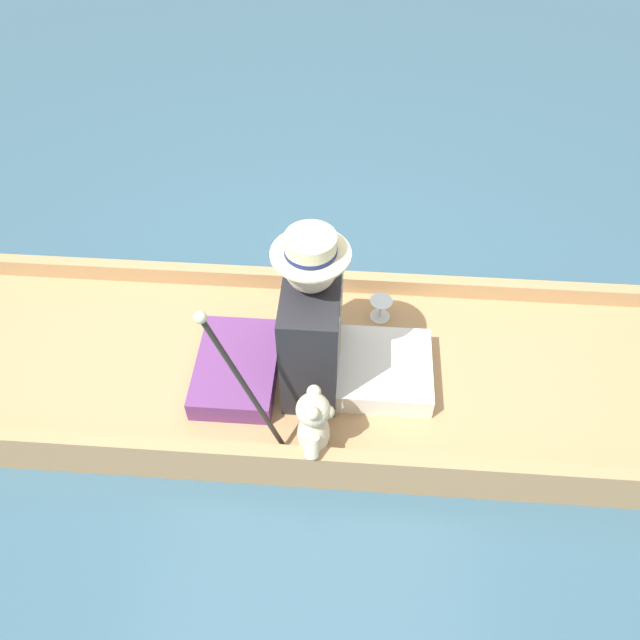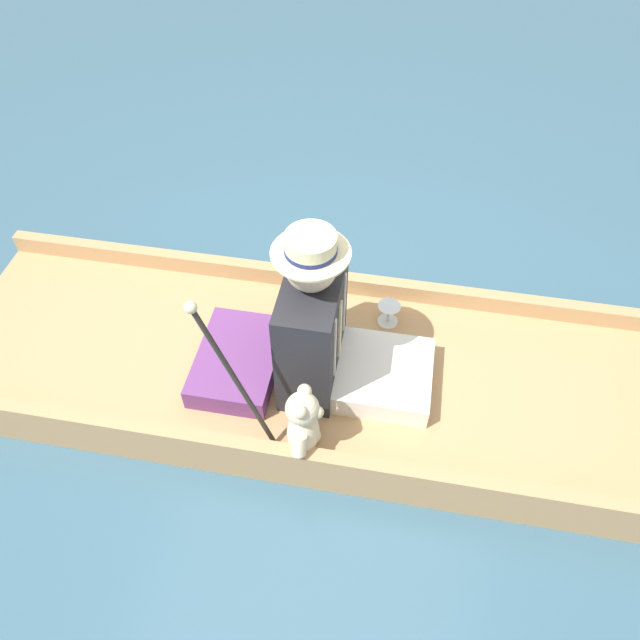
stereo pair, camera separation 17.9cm
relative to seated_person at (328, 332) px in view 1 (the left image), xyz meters
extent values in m
plane|color=#385B70|center=(-0.04, -0.09, -0.43)|extent=(16.00, 16.00, 0.00)
cube|color=tan|center=(-0.04, -0.09, -0.36)|extent=(1.05, 3.33, 0.14)
cube|color=tan|center=(-0.54, -0.09, -0.24)|extent=(0.06, 3.33, 0.09)
cube|color=tan|center=(0.45, -0.09, -0.24)|extent=(0.06, 3.33, 0.09)
cube|color=#6B3875|center=(0.03, -0.39, -0.24)|extent=(0.50, 0.35, 0.11)
cube|color=white|center=(0.00, 0.25, -0.24)|extent=(0.40, 0.41, 0.11)
cube|color=#232328|center=(0.00, -0.07, -0.01)|extent=(0.45, 0.23, 0.56)
cube|color=beige|center=(0.00, 0.05, 0.03)|extent=(0.04, 0.01, 0.31)
cube|color=white|center=(-0.12, 0.05, 0.06)|extent=(0.02, 0.01, 0.33)
cube|color=white|center=(0.12, 0.05, 0.06)|extent=(0.02, 0.01, 0.33)
sphere|color=beige|center=(0.00, -0.07, 0.37)|extent=(0.20, 0.20, 0.20)
cylinder|color=beige|center=(0.00, -0.07, 0.43)|extent=(0.30, 0.30, 0.01)
cylinder|color=beige|center=(0.00, -0.07, 0.47)|extent=(0.19, 0.19, 0.08)
cylinder|color=navy|center=(0.00, -0.07, 0.45)|extent=(0.19, 0.19, 0.02)
ellipsoid|color=beige|center=(0.38, -0.03, -0.18)|extent=(0.16, 0.13, 0.23)
sphere|color=beige|center=(0.38, -0.03, -0.01)|extent=(0.13, 0.13, 0.13)
sphere|color=tan|center=(0.38, 0.02, -0.02)|extent=(0.05, 0.05, 0.05)
sphere|color=beige|center=(0.33, -0.03, 0.04)|extent=(0.06, 0.06, 0.06)
sphere|color=beige|center=(0.42, -0.03, 0.04)|extent=(0.06, 0.06, 0.06)
cylinder|color=beige|center=(0.29, -0.03, -0.14)|extent=(0.09, 0.06, 0.10)
cylinder|color=beige|center=(0.46, -0.03, -0.14)|extent=(0.09, 0.06, 0.10)
sphere|color=beige|center=(0.33, 0.00, -0.26)|extent=(0.06, 0.06, 0.06)
sphere|color=beige|center=(0.42, 0.00, -0.26)|extent=(0.06, 0.06, 0.06)
cylinder|color=silver|center=(-0.36, 0.23, -0.29)|extent=(0.10, 0.10, 0.01)
cylinder|color=silver|center=(-0.36, 0.23, -0.26)|extent=(0.01, 0.01, 0.06)
cone|color=silver|center=(-0.36, 0.23, -0.20)|extent=(0.11, 0.11, 0.05)
cylinder|color=#2D2823|center=(0.38, -0.27, 0.10)|extent=(0.02, 0.25, 0.79)
sphere|color=beige|center=(0.38, -0.38, 0.49)|extent=(0.04, 0.04, 0.04)
camera|label=1|loc=(1.65, 0.09, 1.96)|focal=35.00mm
camera|label=2|loc=(1.63, 0.26, 1.96)|focal=35.00mm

